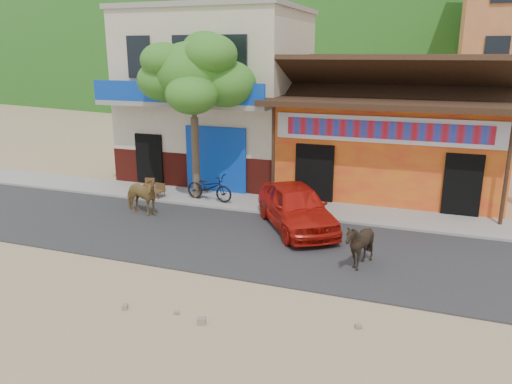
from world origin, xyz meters
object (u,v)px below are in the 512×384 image
scooter (209,187)px  cafe_chair_right (157,185)px  cow_dark (359,245)px  tree (194,117)px  red_car (296,206)px  cafe_chair_left (149,179)px  cow_tan (140,196)px

scooter → cafe_chair_right: bearing=106.1°
cow_dark → cafe_chair_right: (-8.06, 3.59, -0.06)m
tree → cafe_chair_right: (-1.40, -0.50, -2.52)m
red_car → cafe_chair_left: bearing=127.8°
cow_dark → tree: bearing=-152.4°
cow_tan → cow_dark: (7.66, -1.85, -0.04)m
cafe_chair_left → cafe_chair_right: cafe_chair_right is taller
cow_tan → red_car: size_ratio=0.38×
tree → cafe_chair_right: size_ratio=6.24×
cow_tan → scooter: size_ratio=0.83×
cow_tan → scooter: bearing=-25.1°
cow_tan → cafe_chair_right: cow_tan is taller
cafe_chair_right → red_car: bearing=-4.0°
scooter → cafe_chair_right: 2.03m
red_car → tree: bearing=123.7°
scooter → cow_tan: bearing=148.8°
cow_dark → scooter: (-6.06, 3.92, -0.05)m
cow_tan → cafe_chair_left: (-1.31, 2.62, -0.17)m
cafe_chair_left → tree: bearing=-26.4°
cafe_chair_left → cow_dark: bearing=-43.4°
cow_dark → cafe_chair_right: 8.82m
tree → cafe_chair_right: 2.93m
cow_tan → cafe_chair_right: 1.78m
scooter → cafe_chair_left: scooter is taller
cow_tan → cafe_chair_left: cow_tan is taller
cow_tan → red_car: red_car is taller
cafe_chair_right → tree: bearing=27.9°
red_car → scooter: (-3.74, 1.58, -0.13)m
tree → cow_dark: tree is taller
tree → scooter: (0.60, -0.17, -2.51)m
scooter → red_car: bearing=-106.2°
tree → cow_tan: bearing=-114.2°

